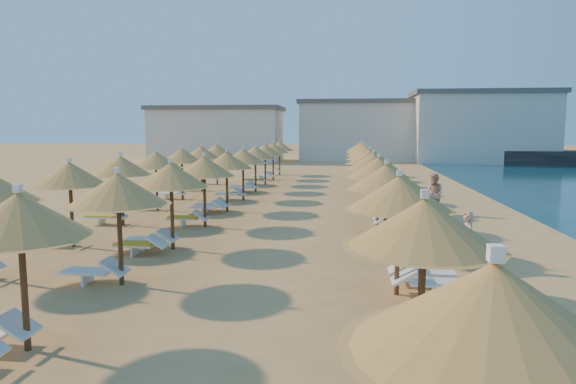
# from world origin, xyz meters

# --- Properties ---
(ground) EXTENTS (220.00, 220.00, 0.00)m
(ground) POSITION_xyz_m (0.00, 0.00, 0.00)
(ground) COLOR tan
(ground) RESTS_ON ground
(hotel_blocks) EXTENTS (46.22, 11.87, 8.10)m
(hotel_blocks) POSITION_xyz_m (3.63, 45.24, 3.70)
(hotel_blocks) COLOR beige
(hotel_blocks) RESTS_ON ground
(parasol_row_east) EXTENTS (2.58, 40.95, 2.95)m
(parasol_row_east) POSITION_xyz_m (3.15, 6.69, 2.36)
(parasol_row_east) COLOR brown
(parasol_row_east) RESTS_ON ground
(parasol_row_west) EXTENTS (2.58, 40.95, 2.95)m
(parasol_row_west) POSITION_xyz_m (-3.62, 6.69, 2.36)
(parasol_row_west) COLOR brown
(parasol_row_west) RESTS_ON ground
(parasol_row_inland) EXTENTS (2.58, 25.60, 2.95)m
(parasol_row_inland) POSITION_xyz_m (-7.03, 6.69, 2.36)
(parasol_row_inland) COLOR brown
(parasol_row_inland) RESTS_ON ground
(loungers) EXTENTS (13.22, 39.90, 0.66)m
(loungers) POSITION_xyz_m (-1.47, 6.62, 0.34)
(loungers) COLOR white
(loungers) RESTS_ON ground
(beachgoer_a) EXTENTS (0.50, 0.65, 1.61)m
(beachgoer_a) POSITION_xyz_m (5.30, -2.19, 0.80)
(beachgoer_a) COLOR tan
(beachgoer_a) RESTS_ON ground
(beachgoer_b) EXTENTS (1.02, 1.12, 1.88)m
(beachgoer_b) POSITION_xyz_m (5.91, 6.88, 0.94)
(beachgoer_b) COLOR tan
(beachgoer_b) RESTS_ON ground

